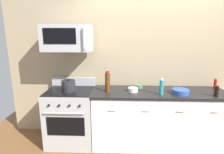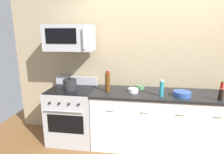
# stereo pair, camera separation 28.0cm
# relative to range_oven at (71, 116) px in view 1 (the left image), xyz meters

# --- Properties ---
(ground_plane) EXTENTS (6.28, 6.28, 0.00)m
(ground_plane) POSITION_rel_range_oven_xyz_m (1.45, -0.00, -0.47)
(ground_plane) COLOR brown
(back_wall) EXTENTS (5.23, 0.10, 2.70)m
(back_wall) POSITION_rel_range_oven_xyz_m (1.45, 0.41, 0.88)
(back_wall) COLOR tan
(back_wall) RESTS_ON ground_plane
(counter_unit) EXTENTS (2.14, 0.66, 0.92)m
(counter_unit) POSITION_rel_range_oven_xyz_m (1.45, -0.00, -0.01)
(counter_unit) COLOR white
(counter_unit) RESTS_ON ground_plane
(range_oven) EXTENTS (0.76, 0.69, 1.07)m
(range_oven) POSITION_rel_range_oven_xyz_m (0.00, 0.00, 0.00)
(range_oven) COLOR #B7BABF
(range_oven) RESTS_ON ground_plane
(microwave) EXTENTS (0.74, 0.44, 0.40)m
(microwave) POSITION_rel_range_oven_xyz_m (0.00, 0.04, 1.28)
(microwave) COLOR #B7BABF
(bottle_hot_sauce_red) EXTENTS (0.05, 0.05, 0.18)m
(bottle_hot_sauce_red) POSITION_rel_range_oven_xyz_m (2.39, 0.16, 0.54)
(bottle_hot_sauce_red) COLOR #B21914
(bottle_hot_sauce_red) RESTS_ON countertop_slab
(bottle_dish_soap) EXTENTS (0.06, 0.06, 0.25)m
(bottle_dish_soap) POSITION_rel_range_oven_xyz_m (1.43, -0.16, 0.57)
(bottle_dish_soap) COLOR teal
(bottle_dish_soap) RESTS_ON countertop_slab
(bottle_wine_amber) EXTENTS (0.08, 0.08, 0.33)m
(bottle_wine_amber) POSITION_rel_range_oven_xyz_m (0.62, -0.05, 0.61)
(bottle_wine_amber) COLOR #59330F
(bottle_wine_amber) RESTS_ON countertop_slab
(bottle_soy_sauce_dark) EXTENTS (0.06, 0.06, 0.17)m
(bottle_soy_sauce_dark) POSITION_rel_range_oven_xyz_m (2.22, -0.21, 0.53)
(bottle_soy_sauce_dark) COLOR black
(bottle_soy_sauce_dark) RESTS_ON countertop_slab
(bowl_blue_mixing) EXTENTS (0.25, 0.25, 0.07)m
(bowl_blue_mixing) POSITION_rel_range_oven_xyz_m (1.74, -0.12, 0.49)
(bowl_blue_mixing) COLOR #2D519E
(bowl_blue_mixing) RESTS_ON countertop_slab
(bowl_white_ceramic) EXTENTS (0.15, 0.15, 0.06)m
(bowl_white_ceramic) POSITION_rel_range_oven_xyz_m (1.02, -0.03, 0.48)
(bowl_white_ceramic) COLOR white
(bowl_white_ceramic) RESTS_ON countertop_slab
(bowl_green_glaze) EXTENTS (0.14, 0.14, 0.06)m
(bowl_green_glaze) POSITION_rel_range_oven_xyz_m (1.13, 0.17, 0.48)
(bowl_green_glaze) COLOR #477A4C
(bowl_green_glaze) RESTS_ON countertop_slab
(stockpot) EXTENTS (0.22, 0.22, 0.21)m
(stockpot) POSITION_rel_range_oven_xyz_m (0.00, -0.05, 0.54)
(stockpot) COLOR #262628
(stockpot) RESTS_ON range_oven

